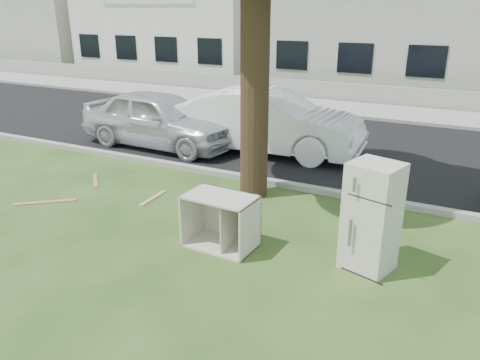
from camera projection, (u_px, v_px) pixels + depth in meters
The scene contains 16 objects.
ground at pixel (229, 234), 7.76m from camera, with size 120.00×120.00×0.00m, color #244418.
road at pixel (332, 145), 12.78m from camera, with size 120.00×7.00×0.01m, color black.
kerb_near at pixel (284, 187), 9.81m from camera, with size 120.00×0.18×0.12m, color gray.
kerb_far at pixel (363, 119), 15.75m from camera, with size 120.00×0.18×0.12m, color gray.
sidewalk at pixel (372, 111), 16.96m from camera, with size 120.00×2.80×0.01m, color gray.
low_wall at pixel (382, 95), 18.18m from camera, with size 120.00×0.15×0.70m, color gray.
townhouse_left at pixel (187, 8), 26.27m from camera, with size 10.20×8.16×7.04m.
townhouse_center at pixel (411, 3), 21.10m from camera, with size 11.22×8.16×7.44m.
filler_left at pixel (23, 13), 32.75m from camera, with size 16.00×9.00×6.40m, color #B3B4A4.
fridge at pixel (372, 217), 6.52m from camera, with size 0.65×0.61×1.58m, color silver.
cabinet at pixel (220, 221), 7.25m from camera, with size 1.09×0.67×0.85m, color white.
plank_a at pixel (45, 202), 9.02m from camera, with size 1.15×0.09×0.02m, color #A4874F.
plank_b at pixel (95, 180), 10.16m from camera, with size 0.86×0.09×0.02m, color #A57456.
plank_c at pixel (153, 198), 9.21m from camera, with size 0.84×0.09×0.02m, color tan.
car_center at pixel (266, 121), 11.94m from camera, with size 1.72×4.93×1.63m, color white.
car_left at pixel (160, 119), 12.46m from camera, with size 1.78×4.41×1.50m, color silver.
Camera 1 is at (3.32, -6.13, 3.54)m, focal length 35.00 mm.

